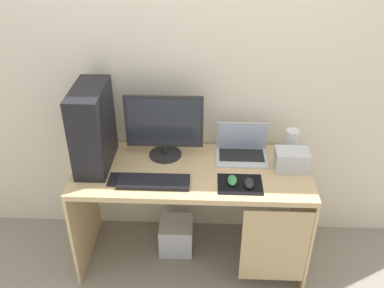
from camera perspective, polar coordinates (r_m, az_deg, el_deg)
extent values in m
plane|color=gray|center=(3.10, 0.00, -14.46)|extent=(8.00, 8.00, 0.00)
cube|color=beige|center=(2.66, 0.31, 11.11)|extent=(4.00, 0.04, 2.60)
cube|color=tan|center=(2.63, 0.00, -3.67)|extent=(1.45, 0.60, 0.03)
cube|color=tan|center=(2.97, -14.10, -8.97)|extent=(0.02, 0.60, 0.69)
cube|color=tan|center=(2.92, 14.35, -9.72)|extent=(0.02, 0.60, 0.69)
cube|color=tan|center=(2.65, 10.98, -13.39)|extent=(0.40, 0.01, 0.55)
cube|color=black|center=(2.61, -13.12, 2.14)|extent=(0.19, 0.41, 0.51)
cylinder|color=#232326|center=(2.75, -3.56, -1.37)|extent=(0.21, 0.21, 0.01)
cylinder|color=#232326|center=(2.73, -3.59, -0.70)|extent=(0.04, 0.04, 0.06)
cube|color=#232326|center=(2.62, -3.75, 2.99)|extent=(0.48, 0.02, 0.35)
cube|color=#232833|center=(2.61, -3.77, 2.88)|extent=(0.45, 0.00, 0.32)
cube|color=#B7BCC6|center=(2.73, 6.64, -1.82)|extent=(0.32, 0.23, 0.01)
cube|color=black|center=(2.74, 6.62, -1.48)|extent=(0.28, 0.15, 0.00)
cube|color=#B7BCC6|center=(2.75, 6.67, 1.14)|extent=(0.32, 0.05, 0.21)
cube|color=#ADC1E5|center=(2.75, 6.68, 1.05)|extent=(0.30, 0.04, 0.19)
cylinder|color=silver|center=(2.78, 13.11, 0.17)|extent=(0.08, 0.08, 0.18)
cube|color=#B7BCC6|center=(2.66, 13.15, -2.07)|extent=(0.20, 0.14, 0.13)
cube|color=black|center=(2.51, -5.13, -5.04)|extent=(0.42, 0.14, 0.02)
cube|color=black|center=(2.51, 6.42, -5.35)|extent=(0.26, 0.20, 0.00)
ellipsoid|color=#338C4C|center=(2.50, 5.40, -4.84)|extent=(0.06, 0.10, 0.03)
ellipsoid|color=#232326|center=(2.49, 7.62, -5.21)|extent=(0.06, 0.10, 0.03)
cube|color=black|center=(2.57, -10.30, -4.67)|extent=(0.07, 0.13, 0.01)
cube|color=#B7BCC6|center=(3.07, -2.11, -12.09)|extent=(0.23, 0.23, 0.23)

